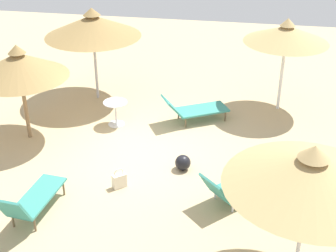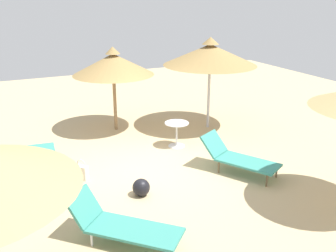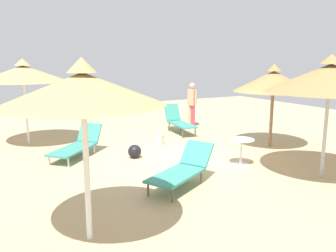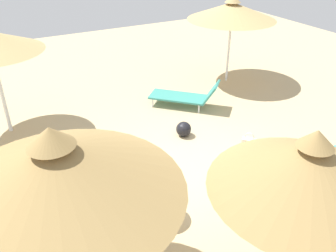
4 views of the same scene
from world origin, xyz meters
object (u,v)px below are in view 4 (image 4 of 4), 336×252
at_px(parasol_umbrella_edge, 310,168).
at_px(parasol_umbrella_far_right, 232,11).
at_px(lounge_chair_near_left, 85,150).
at_px(side_table_round, 153,196).
at_px(parasol_umbrella_center, 56,170).
at_px(lounge_chair_back, 187,96).
at_px(beach_ball, 184,129).
at_px(handbag, 249,144).

bearing_deg(parasol_umbrella_edge, parasol_umbrella_far_right, 59.65).
distance_m(lounge_chair_near_left, side_table_round, 2.19).
height_order(parasol_umbrella_far_right, side_table_round, parasol_umbrella_far_right).
relative_size(parasol_umbrella_far_right, lounge_chair_near_left, 1.41).
relative_size(parasol_umbrella_center, lounge_chair_back, 1.53).
bearing_deg(lounge_chair_back, lounge_chair_near_left, -156.89).
bearing_deg(lounge_chair_near_left, lounge_chair_back, 23.11).
distance_m(parasol_umbrella_center, side_table_round, 2.68).
xyz_separation_m(lounge_chair_near_left, side_table_round, (0.57, -2.11, 0.09)).
bearing_deg(parasol_umbrella_far_right, beach_ball, -141.90).
distance_m(parasol_umbrella_far_right, beach_ball, 4.47).
height_order(parasol_umbrella_far_right, beach_ball, parasol_umbrella_far_right).
xyz_separation_m(side_table_round, beach_ball, (1.92, 2.19, -0.29)).
height_order(lounge_chair_near_left, handbag, lounge_chair_near_left).
bearing_deg(parasol_umbrella_edge, parasol_umbrella_center, 158.98).
relative_size(parasol_umbrella_edge, parasol_umbrella_center, 0.91).
bearing_deg(beach_ball, lounge_chair_back, 56.62).
relative_size(parasol_umbrella_far_right, lounge_chair_back, 1.48).
bearing_deg(parasol_umbrella_far_right, parasol_umbrella_center, -139.57).
distance_m(lounge_chair_near_left, lounge_chair_back, 3.70).
bearing_deg(parasol_umbrella_center, parasol_umbrella_edge, -21.02).
height_order(parasol_umbrella_edge, handbag, parasol_umbrella_edge).
relative_size(parasol_umbrella_edge, handbag, 5.26).
bearing_deg(lounge_chair_back, parasol_umbrella_far_right, 25.79).
xyz_separation_m(parasol_umbrella_center, handbag, (4.52, 1.94, -2.14)).
bearing_deg(beach_ball, parasol_umbrella_center, -137.65).
bearing_deg(lounge_chair_back, parasol_umbrella_edge, -107.04).
xyz_separation_m(handbag, beach_ball, (-0.96, 1.31, 0.01)).
relative_size(lounge_chair_back, side_table_round, 2.66).
bearing_deg(parasol_umbrella_center, parasol_umbrella_far_right, 40.43).
relative_size(lounge_chair_near_left, lounge_chair_back, 1.05).
xyz_separation_m(parasol_umbrella_center, lounge_chair_near_left, (1.06, 3.17, -1.92)).
height_order(parasol_umbrella_edge, parasol_umbrella_far_right, parasol_umbrella_far_right).
height_order(parasol_umbrella_edge, parasol_umbrella_center, parasol_umbrella_center).
bearing_deg(handbag, parasol_umbrella_far_right, 60.20).
distance_m(parasol_umbrella_center, beach_ball, 5.27).
relative_size(parasol_umbrella_center, lounge_chair_near_left, 1.46).
distance_m(parasol_umbrella_center, handbag, 5.37).
height_order(parasol_umbrella_center, lounge_chair_near_left, parasol_umbrella_center).
height_order(parasol_umbrella_far_right, parasol_umbrella_center, parasol_umbrella_center).
distance_m(parasol_umbrella_far_right, lounge_chair_near_left, 6.43).
bearing_deg(side_table_round, lounge_chair_near_left, 105.25).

